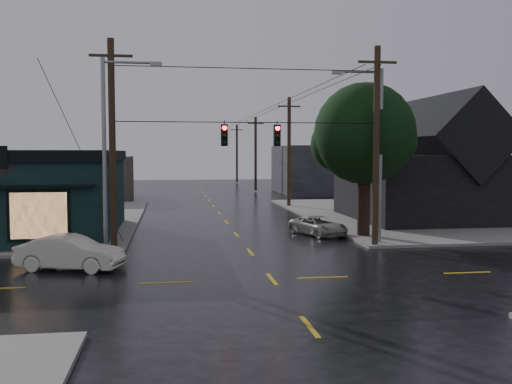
{
  "coord_description": "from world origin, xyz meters",
  "views": [
    {
      "loc": [
        -3.77,
        -21.15,
        4.85
      ],
      "look_at": [
        0.09,
        4.73,
        3.02
      ],
      "focal_mm": 40.0,
      "sensor_mm": 36.0,
      "label": 1
    }
  ],
  "objects": [
    {
      "name": "utility_pole_far_a",
      "position": [
        6.5,
        28.0,
        0.0
      ],
      "size": [
        2.0,
        0.32,
        9.65
      ],
      "primitive_type": null,
      "color": "black",
      "rests_on": "ground"
    },
    {
      "name": "sedan_cream",
      "position": [
        -7.91,
        2.92,
        0.72
      ],
      "size": [
        4.61,
        2.73,
        1.43
      ],
      "primitive_type": "imported",
      "rotation": [
        0.0,
        0.0,
        1.27
      ],
      "color": "beige",
      "rests_on": "ground"
    },
    {
      "name": "utility_pole_nw",
      "position": [
        -6.5,
        6.5,
        0.0
      ],
      "size": [
        2.0,
        0.32,
        10.15
      ],
      "primitive_type": null,
      "color": "black",
      "rests_on": "ground"
    },
    {
      "name": "sidewalk_ne",
      "position": [
        20.0,
        20.0,
        0.07
      ],
      "size": [
        28.0,
        28.0,
        0.15
      ],
      "primitive_type": "cube",
      "color": "gray",
      "rests_on": "ground"
    },
    {
      "name": "suv_silver",
      "position": [
        4.72,
        11.01,
        0.55
      ],
      "size": [
        3.24,
        4.39,
        1.11
      ],
      "primitive_type": "imported",
      "rotation": [
        0.0,
        0.0,
        0.4
      ],
      "color": "#9D9891",
      "rests_on": "ground"
    },
    {
      "name": "ne_building",
      "position": [
        15.0,
        17.0,
        4.47
      ],
      "size": [
        12.6,
        11.6,
        8.75
      ],
      "color": "black",
      "rests_on": "ground"
    },
    {
      "name": "utility_pole_far_b",
      "position": [
        6.5,
        48.0,
        0.0
      ],
      "size": [
        2.0,
        0.32,
        9.15
      ],
      "primitive_type": null,
      "color": "black",
      "rests_on": "ground"
    },
    {
      "name": "utility_pole_far_c",
      "position": [
        6.5,
        68.0,
        0.0
      ],
      "size": [
        2.0,
        0.32,
        9.15
      ],
      "primitive_type": null,
      "color": "black",
      "rests_on": "ground"
    },
    {
      "name": "streetlight_ne",
      "position": [
        7.0,
        7.2,
        0.0
      ],
      "size": [
        5.4,
        0.3,
        9.15
      ],
      "primitive_type": null,
      "color": "gray",
      "rests_on": "ground"
    },
    {
      "name": "utility_pole_ne",
      "position": [
        6.5,
        6.5,
        0.0
      ],
      "size": [
        2.0,
        0.32,
        10.15
      ],
      "primitive_type": null,
      "color": "black",
      "rests_on": "ground"
    },
    {
      "name": "bg_building_east",
      "position": [
        16.0,
        45.0,
        2.8
      ],
      "size": [
        14.0,
        12.0,
        5.6
      ],
      "primitive_type": "cube",
      "color": "#232428",
      "rests_on": "ground"
    },
    {
      "name": "streetlight_nw",
      "position": [
        -6.8,
        5.8,
        0.0
      ],
      "size": [
        5.4,
        0.3,
        9.15
      ],
      "primitive_type": null,
      "color": "gray",
      "rests_on": "ground"
    },
    {
      "name": "bg_building_west",
      "position": [
        -14.0,
        40.0,
        2.2
      ],
      "size": [
        12.0,
        10.0,
        4.4
      ],
      "primitive_type": "cube",
      "color": "#322A24",
      "rests_on": "ground"
    },
    {
      "name": "span_signal_assembly",
      "position": [
        0.1,
        6.5,
        5.7
      ],
      "size": [
        13.0,
        0.48,
        1.23
      ],
      "color": "black",
      "rests_on": "ground"
    },
    {
      "name": "corner_tree",
      "position": [
        7.0,
        9.69,
        5.86
      ],
      "size": [
        5.72,
        5.72,
        8.61
      ],
      "color": "black",
      "rests_on": "ground"
    },
    {
      "name": "ground_plane",
      "position": [
        0.0,
        0.0,
        0.0
      ],
      "size": [
        160.0,
        160.0,
        0.0
      ],
      "primitive_type": "plane",
      "color": "black"
    }
  ]
}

